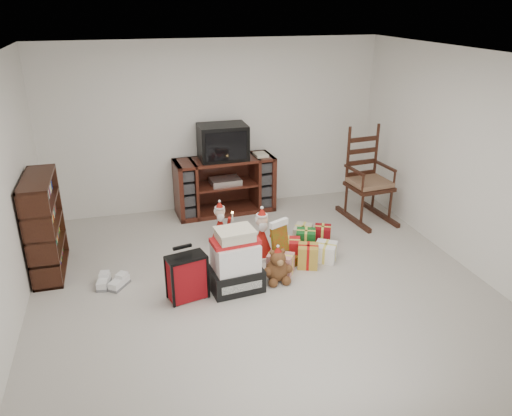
{
  "coord_description": "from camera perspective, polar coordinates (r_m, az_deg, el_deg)",
  "views": [
    {
      "loc": [
        -1.35,
        -4.67,
        2.99
      ],
      "look_at": [
        0.11,
        0.6,
        0.7
      ],
      "focal_mm": 35.0,
      "sensor_mm": 36.0,
      "label": 1
    }
  ],
  "objects": [
    {
      "name": "gift_pile",
      "position": [
        5.51,
        -2.36,
        -6.38
      ],
      "size": [
        0.61,
        0.47,
        0.71
      ],
      "rotation": [
        0.0,
        0.0,
        0.11
      ],
      "color": "black",
      "rests_on": "floor"
    },
    {
      "name": "mrs_claus_figurine",
      "position": [
        6.56,
        -4.11,
        -2.21
      ],
      "size": [
        0.29,
        0.28,
        0.6
      ],
      "color": "maroon",
      "rests_on": "floor"
    },
    {
      "name": "bookshelf",
      "position": [
        6.25,
        -22.98,
        -2.03
      ],
      "size": [
        0.32,
        0.96,
        1.17
      ],
      "color": "#35190E",
      "rests_on": "floor"
    },
    {
      "name": "gift_cluster",
      "position": [
        6.29,
        5.39,
        -4.36
      ],
      "size": [
        0.79,
        1.15,
        0.27
      ],
      "color": "#B41416",
      "rests_on": "floor"
    },
    {
      "name": "crt_television",
      "position": [
        7.27,
        -3.81,
        7.54
      ],
      "size": [
        0.69,
        0.5,
        0.51
      ],
      "rotation": [
        0.0,
        0.0,
        -0.0
      ],
      "color": "black",
      "rests_on": "tv_stand"
    },
    {
      "name": "teddy_bear",
      "position": [
        5.72,
        2.43,
        -6.78
      ],
      "size": [
        0.27,
        0.24,
        0.4
      ],
      "color": "brown",
      "rests_on": "floor"
    },
    {
      "name": "stocking",
      "position": [
        5.89,
        2.78,
        -4.26
      ],
      "size": [
        0.32,
        0.24,
        0.64
      ],
      "primitive_type": null,
      "rotation": [
        0.0,
        0.0,
        0.44
      ],
      "color": "#0D7B11",
      "rests_on": "floor"
    },
    {
      "name": "sneaker_pair",
      "position": [
        5.9,
        -16.19,
        -8.18
      ],
      "size": [
        0.4,
        0.3,
        0.1
      ],
      "rotation": [
        0.0,
        0.0,
        -0.37
      ],
      "color": "white",
      "rests_on": "floor"
    },
    {
      "name": "santa_figurine",
      "position": [
        6.19,
        0.66,
        -3.47
      ],
      "size": [
        0.33,
        0.31,
        0.67
      ],
      "color": "maroon",
      "rests_on": "floor"
    },
    {
      "name": "rocking_chair",
      "position": [
        7.43,
        12.55,
        2.41
      ],
      "size": [
        0.65,
        0.98,
        1.4
      ],
      "rotation": [
        0.0,
        0.0,
        0.1
      ],
      "color": "#35190E",
      "rests_on": "floor"
    },
    {
      "name": "red_suitcase",
      "position": [
        5.41,
        -7.88,
        -7.85
      ],
      "size": [
        0.43,
        0.29,
        0.6
      ],
      "rotation": [
        0.0,
        0.0,
        0.23
      ],
      "color": "maroon",
      "rests_on": "floor"
    },
    {
      "name": "room",
      "position": [
        5.17,
        0.63,
        3.03
      ],
      "size": [
        5.01,
        5.01,
        2.51
      ],
      "color": "beige",
      "rests_on": "ground"
    },
    {
      "name": "tv_stand",
      "position": [
        7.48,
        -3.58,
        2.6
      ],
      "size": [
        1.5,
        0.61,
        0.84
      ],
      "rotation": [
        0.0,
        0.0,
        0.06
      ],
      "color": "#451A13",
      "rests_on": "floor"
    }
  ]
}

